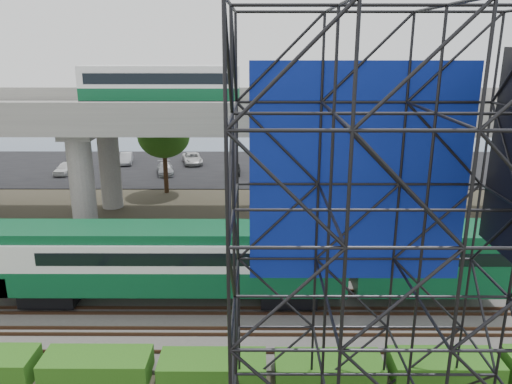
{
  "coord_description": "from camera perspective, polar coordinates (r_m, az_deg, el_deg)",
  "views": [
    {
      "loc": [
        2.95,
        -22.73,
        13.97
      ],
      "look_at": [
        2.83,
        6.0,
        5.42
      ],
      "focal_mm": 35.0,
      "sensor_mm": 36.0,
      "label": 1
    }
  ],
  "objects": [
    {
      "name": "ground",
      "position": [
        26.84,
        -6.31,
        -14.9
      ],
      "size": [
        140.0,
        140.0,
        0.0
      ],
      "primitive_type": "plane",
      "color": "#474233",
      "rests_on": "ground"
    },
    {
      "name": "ballast_bed",
      "position": [
        28.51,
        -5.87,
        -12.63
      ],
      "size": [
        90.0,
        12.0,
        0.2
      ],
      "primitive_type": "cube",
      "color": "slate",
      "rests_on": "ground"
    },
    {
      "name": "service_road",
      "position": [
        36.15,
        -4.48,
        -6.14
      ],
      "size": [
        90.0,
        5.0,
        0.08
      ],
      "primitive_type": "cube",
      "color": "black",
      "rests_on": "ground"
    },
    {
      "name": "parking_lot",
      "position": [
        58.49,
        -2.66,
        2.78
      ],
      "size": [
        90.0,
        18.0,
        0.08
      ],
      "primitive_type": "cube",
      "color": "black",
      "rests_on": "ground"
    },
    {
      "name": "harbor_water",
      "position": [
        80.01,
        -1.88,
        6.53
      ],
      "size": [
        140.0,
        40.0,
        0.03
      ],
      "primitive_type": "cube",
      "color": "#3F5068",
      "rests_on": "ground"
    },
    {
      "name": "rail_tracks",
      "position": [
        28.42,
        -5.88,
        -12.31
      ],
      "size": [
        90.0,
        9.52,
        0.16
      ],
      "color": "#472D1E",
      "rests_on": "ballast_bed"
    },
    {
      "name": "commuter_train",
      "position": [
        27.24,
        -5.54,
        -7.53
      ],
      "size": [
        29.3,
        3.06,
        4.3
      ],
      "color": "black",
      "rests_on": "rail_tracks"
    },
    {
      "name": "overpass",
      "position": [
        39.29,
        -4.59,
        8.11
      ],
      "size": [
        80.0,
        12.0,
        12.4
      ],
      "color": "#9E9B93",
      "rests_on": "ground"
    },
    {
      "name": "scaffold_tower",
      "position": [
        16.54,
        13.42,
        -7.02
      ],
      "size": [
        9.36,
        6.36,
        15.0
      ],
      "color": "black",
      "rests_on": "ground"
    },
    {
      "name": "hedge_strip",
      "position": [
        22.87,
        -4.96,
        -19.38
      ],
      "size": [
        34.6,
        1.8,
        1.2
      ],
      "color": "#254E12",
      "rests_on": "ground"
    },
    {
      "name": "trees",
      "position": [
        40.51,
        -10.63,
        4.33
      ],
      "size": [
        40.94,
        16.94,
        7.69
      ],
      "color": "#382314",
      "rests_on": "ground"
    },
    {
      "name": "suv",
      "position": [
        37.26,
        -17.22,
        -4.8
      ],
      "size": [
        5.83,
        3.05,
        1.57
      ],
      "primitive_type": "imported",
      "rotation": [
        0.0,
        0.0,
        1.65
      ],
      "color": "black",
      "rests_on": "service_road"
    },
    {
      "name": "parked_cars",
      "position": [
        57.97,
        -3.27,
        3.31
      ],
      "size": [
        38.62,
        9.64,
        1.28
      ],
      "color": "silver",
      "rests_on": "parking_lot"
    }
  ]
}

